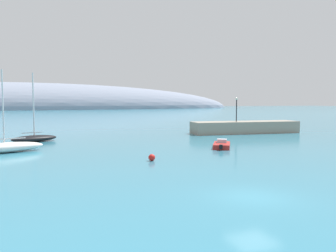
% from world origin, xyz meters
% --- Properties ---
extents(water, '(600.00, 600.00, 0.00)m').
position_xyz_m(water, '(0.00, 0.00, 0.00)').
color(water, teal).
rests_on(water, ground).
extents(breakwater_rocks, '(18.18, 6.22, 1.93)m').
position_xyz_m(breakwater_rocks, '(21.59, 31.90, 0.96)').
color(breakwater_rocks, gray).
rests_on(breakwater_rocks, ground).
extents(distant_ridge, '(310.29, 67.54, 35.13)m').
position_xyz_m(distant_ridge, '(-17.19, 230.78, 0.00)').
color(distant_ridge, gray).
rests_on(distant_ridge, ground).
extents(sailboat_white_near_shore, '(7.92, 3.96, 8.39)m').
position_xyz_m(sailboat_white_near_shore, '(-13.61, 22.89, 0.57)').
color(sailboat_white_near_shore, white).
rests_on(sailboat_white_near_shore, water).
extents(sailboat_black_mid_mooring, '(6.27, 4.17, 8.83)m').
position_xyz_m(sailboat_black_mid_mooring, '(-10.64, 31.89, 0.53)').
color(sailboat_black_mid_mooring, black).
rests_on(sailboat_black_mid_mooring, water).
extents(motorboat_red_foreground, '(3.67, 4.32, 0.92)m').
position_xyz_m(motorboat_red_foreground, '(8.77, 17.91, 0.31)').
color(motorboat_red_foreground, red).
rests_on(motorboat_red_foreground, water).
extents(mooring_buoy_red, '(0.60, 0.60, 0.60)m').
position_xyz_m(mooring_buoy_red, '(-1.35, 12.82, 0.30)').
color(mooring_buoy_red, red).
rests_on(mooring_buoy_red, water).
extents(harbor_lamp_post, '(0.36, 0.36, 3.89)m').
position_xyz_m(harbor_lamp_post, '(19.68, 31.60, 4.35)').
color(harbor_lamp_post, black).
rests_on(harbor_lamp_post, breakwater_rocks).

